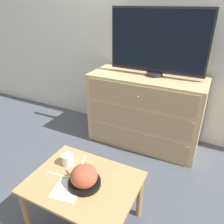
# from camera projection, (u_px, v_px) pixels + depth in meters

# --- Properties ---
(ground_plane) EXTENTS (12.00, 12.00, 0.00)m
(ground_plane) POSITION_uv_depth(u_px,v_px,m) (141.00, 127.00, 3.01)
(ground_plane) COLOR #474C56
(wall_back) EXTENTS (12.00, 0.05, 2.60)m
(wall_back) POSITION_uv_depth(u_px,v_px,m) (149.00, 26.00, 2.43)
(wall_back) COLOR silver
(wall_back) RESTS_ON ground_plane
(dresser) EXTENTS (1.25, 0.55, 0.83)m
(dresser) POSITION_uv_depth(u_px,v_px,m) (145.00, 110.00, 2.53)
(dresser) COLOR tan
(dresser) RESTS_ON ground_plane
(tv) EXTENTS (1.01, 0.17, 0.67)m
(tv) POSITION_uv_depth(u_px,v_px,m) (158.00, 42.00, 2.18)
(tv) COLOR #232328
(tv) RESTS_ON dresser
(coffee_table) EXTENTS (0.75, 0.57, 0.44)m
(coffee_table) POSITION_uv_depth(u_px,v_px,m) (84.00, 189.00, 1.55)
(coffee_table) COLOR tan
(coffee_table) RESTS_ON ground_plane
(takeout_bowl) EXTENTS (0.22, 0.22, 0.19)m
(takeout_bowl) POSITION_uv_depth(u_px,v_px,m) (84.00, 178.00, 1.46)
(takeout_bowl) COLOR black
(takeout_bowl) RESTS_ON coffee_table
(drink_cup) EXTENTS (0.09, 0.09, 0.09)m
(drink_cup) POSITION_uv_depth(u_px,v_px,m) (68.00, 160.00, 1.66)
(drink_cup) COLOR #9E6638
(drink_cup) RESTS_ON coffee_table
(napkin) EXTENTS (0.21, 0.21, 0.00)m
(napkin) POSITION_uv_depth(u_px,v_px,m) (67.00, 190.00, 1.44)
(napkin) COLOR silver
(napkin) RESTS_ON coffee_table
(knife) EXTENTS (0.18, 0.03, 0.01)m
(knife) POSITION_uv_depth(u_px,v_px,m) (59.00, 175.00, 1.56)
(knife) COLOR white
(knife) RESTS_ON coffee_table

